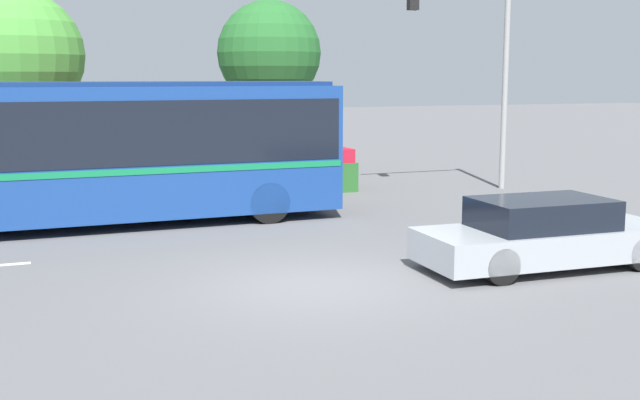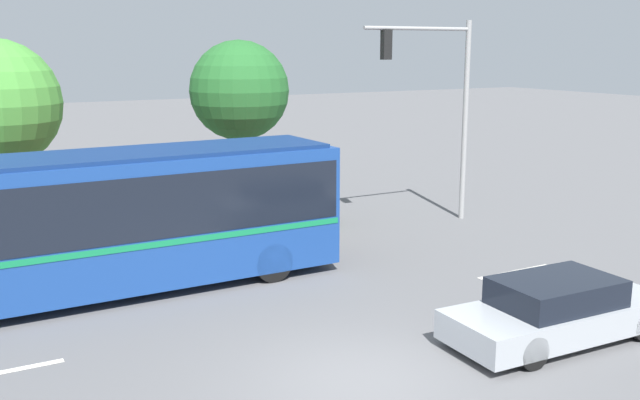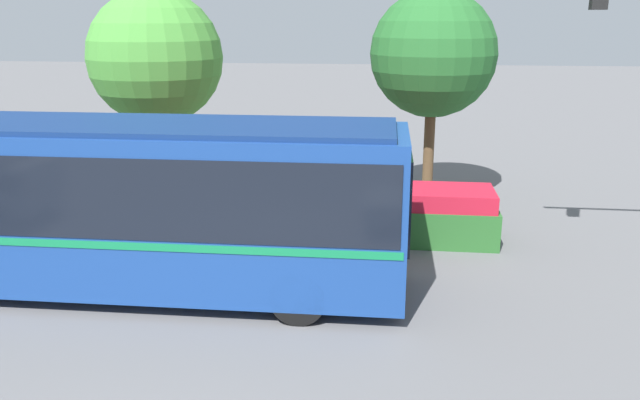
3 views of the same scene
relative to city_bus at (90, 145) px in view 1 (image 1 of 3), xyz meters
The scene contains 9 objects.
ground_plane 7.69m from the city_bus, 66.94° to the right, with size 140.00×140.00×0.00m, color #5B5B5E.
city_bus is the anchor object (origin of this frame).
sedan_foreground 10.40m from the city_bus, 44.43° to the right, with size 4.87×1.95×1.30m.
traffic_light_pole 12.08m from the city_bus, ahead, with size 4.15×0.24×6.63m.
flowering_hedge 5.30m from the city_bus, 45.13° to the left, with size 8.91×1.53×1.31m.
street_tree_left 7.33m from the city_bus, 101.17° to the left, with size 3.87×3.87×6.06m.
street_tree_centre 9.90m from the city_bus, 46.80° to the left, with size 3.51×3.51×6.03m.
lane_stripe_mid 10.61m from the city_bus, 19.40° to the right, with size 2.40×0.16×0.01m, color silver.
lane_stripe_far 11.49m from the city_bus, 20.29° to the right, with size 2.40×0.16×0.01m, color silver.
Camera 1 is at (-4.62, -12.34, 3.53)m, focal length 44.91 mm.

